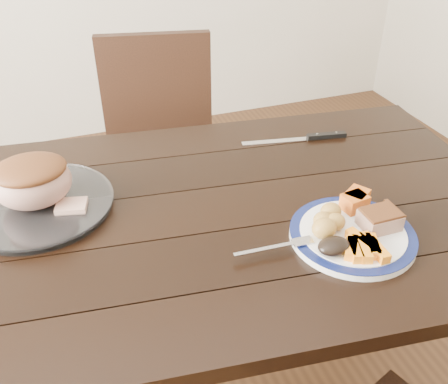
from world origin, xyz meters
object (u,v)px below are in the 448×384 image
object	(u,v)px
dining_table	(191,241)
roast_joint	(33,183)
serving_platter	(39,206)
fork	(280,247)
dinner_plate	(352,236)
pork_slice	(380,220)
carving_knife	(314,137)
chair_far	(161,148)

from	to	relation	value
dining_table	roast_joint	size ratio (longest dim) A/B	9.46
serving_platter	fork	size ratio (longest dim) A/B	1.96
dinner_plate	serving_platter	xyz separation A→B (m)	(-0.65, 0.35, 0.00)
serving_platter	pork_slice	xyz separation A→B (m)	(0.71, -0.36, 0.03)
dining_table	fork	bearing A→B (deg)	-57.32
pork_slice	carving_knife	distance (m)	0.46
fork	roast_joint	size ratio (longest dim) A/B	0.99
dining_table	pork_slice	bearing A→B (deg)	-31.25
chair_far	pork_slice	world-z (taller)	chair_far
serving_platter	chair_far	bearing A→B (deg)	54.16
serving_platter	roast_joint	bearing A→B (deg)	90.00
dining_table	carving_knife	bearing A→B (deg)	26.51
serving_platter	carving_knife	bearing A→B (deg)	6.74
dining_table	pork_slice	distance (m)	0.45
chair_far	serving_platter	size ratio (longest dim) A/B	2.66
chair_far	roast_joint	size ratio (longest dim) A/B	5.19
chair_far	fork	world-z (taller)	chair_far
serving_platter	roast_joint	world-z (taller)	roast_joint
fork	dining_table	bearing A→B (deg)	125.80
dinner_plate	serving_platter	world-z (taller)	serving_platter
roast_joint	pork_slice	bearing A→B (deg)	-26.84
dining_table	carving_knife	size ratio (longest dim) A/B	5.33
pork_slice	fork	world-z (taller)	pork_slice
pork_slice	carving_knife	size ratio (longest dim) A/B	0.26
pork_slice	fork	xyz separation A→B (m)	(-0.24, 0.01, -0.02)
roast_joint	dinner_plate	bearing A→B (deg)	-28.64
dining_table	serving_platter	xyz separation A→B (m)	(-0.34, 0.13, 0.10)
dining_table	serving_platter	world-z (taller)	serving_platter
roast_joint	dining_table	bearing A→B (deg)	-21.57
dining_table	fork	xyz separation A→B (m)	(0.14, -0.21, 0.11)
serving_platter	roast_joint	size ratio (longest dim) A/B	1.95
serving_platter	pork_slice	world-z (taller)	pork_slice
dining_table	carving_knife	world-z (taller)	carving_knife
dining_table	fork	distance (m)	0.28
dining_table	carving_knife	xyz separation A→B (m)	(0.46, 0.23, 0.10)
dinner_plate	carving_knife	bearing A→B (deg)	71.79
dining_table	roast_joint	bearing A→B (deg)	158.43
fork	chair_far	bearing A→B (deg)	95.61
dinner_plate	roast_joint	bearing A→B (deg)	151.36
chair_far	pork_slice	size ratio (longest dim) A/B	11.28
fork	carving_knife	size ratio (longest dim) A/B	0.56
fork	roast_joint	distance (m)	0.59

